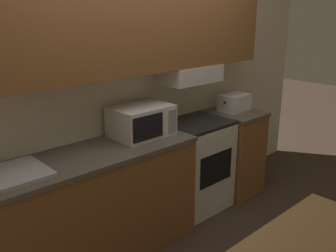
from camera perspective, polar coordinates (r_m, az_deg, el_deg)
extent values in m
plane|color=#3D2D23|center=(3.72, -6.36, -13.97)|extent=(16.00, 16.00, 0.00)
cube|color=silver|center=(3.27, -7.36, 5.70)|extent=(5.33, 0.05, 2.55)
cube|color=brown|center=(3.06, -5.62, 14.18)|extent=(2.93, 0.32, 0.67)
cube|color=silver|center=(3.55, 3.31, 7.95)|extent=(0.60, 0.34, 0.16)
cube|color=brown|center=(3.03, -12.02, -12.56)|extent=(1.81, 0.57, 0.87)
cube|color=brown|center=(2.84, -12.59, -4.64)|extent=(1.83, 0.59, 0.04)
cube|color=brown|center=(4.13, 9.73, -4.11)|extent=(0.46, 0.57, 0.87)
cube|color=brown|center=(3.99, 10.05, 1.93)|extent=(0.48, 0.59, 0.04)
cube|color=silver|center=(3.74, 4.20, -6.17)|extent=(0.63, 0.52, 0.87)
cube|color=black|center=(3.59, 4.36, 0.45)|extent=(0.63, 0.52, 0.03)
cube|color=black|center=(3.56, 7.36, -6.41)|extent=(0.44, 0.01, 0.31)
cylinder|color=black|center=(3.42, 4.04, -0.22)|extent=(0.09, 0.09, 0.01)
cylinder|color=black|center=(3.62, 7.10, 0.70)|extent=(0.09, 0.09, 0.01)
cylinder|color=black|center=(3.56, 1.58, 0.53)|extent=(0.09, 0.09, 0.01)
cylinder|color=black|center=(3.75, 4.66, 1.38)|extent=(0.09, 0.09, 0.01)
cube|color=silver|center=(3.16, -4.11, 0.80)|extent=(0.49, 0.37, 0.26)
cube|color=black|center=(2.97, -3.02, -0.24)|extent=(0.31, 0.01, 0.20)
cube|color=gray|center=(3.14, 0.70, 0.76)|extent=(0.09, 0.01, 0.20)
cube|color=silver|center=(4.01, 10.08, 3.53)|extent=(0.32, 0.21, 0.17)
cube|color=black|center=(3.87, 8.61, 3.53)|extent=(0.01, 0.02, 0.02)
cube|color=black|center=(3.90, 9.15, 4.46)|extent=(0.04, 0.15, 0.01)
cube|color=black|center=(3.96, 9.82, 4.61)|extent=(0.04, 0.15, 0.01)
cube|color=black|center=(4.02, 10.47, 4.76)|extent=(0.04, 0.15, 0.01)
cube|color=black|center=(4.08, 11.10, 4.91)|extent=(0.04, 0.15, 0.01)
cube|color=#B7BABF|center=(2.61, -23.78, -7.03)|extent=(0.54, 0.42, 0.02)
cube|color=#4C4F54|center=(2.59, -23.64, -7.10)|extent=(0.46, 0.31, 0.01)
cube|color=#9E7042|center=(2.81, 20.60, -17.47)|extent=(0.06, 0.06, 0.74)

